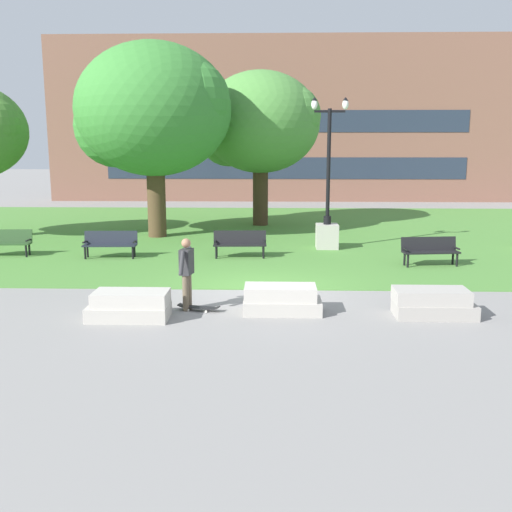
{
  "coord_description": "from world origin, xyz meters",
  "views": [
    {
      "loc": [
        0.3,
        -15.58,
        3.92
      ],
      "look_at": [
        -0.13,
        -1.4,
        1.2
      ],
      "focal_mm": 42.0,
      "sensor_mm": 36.0,
      "label": 1
    }
  ],
  "objects_px": {
    "concrete_block_right": "(433,303)",
    "person_skateboarder": "(187,270)",
    "park_bench_far_left": "(430,249)",
    "lamp_post_right": "(327,219)",
    "skateboard": "(199,307)",
    "park_bench_near_left": "(240,242)",
    "park_bench_far_right": "(110,243)",
    "park_bench_near_right": "(5,241)",
    "concrete_block_center": "(130,306)",
    "concrete_block_left": "(281,300)"
  },
  "relations": [
    {
      "from": "lamp_post_right",
      "to": "park_bench_far_left",
      "type": "bearing_deg",
      "value": -45.04
    },
    {
      "from": "skateboard",
      "to": "park_bench_far_left",
      "type": "height_order",
      "value": "park_bench_far_left"
    },
    {
      "from": "concrete_block_left",
      "to": "park_bench_near_left",
      "type": "bearing_deg",
      "value": 101.4
    },
    {
      "from": "skateboard",
      "to": "park_bench_near_right",
      "type": "height_order",
      "value": "park_bench_near_right"
    },
    {
      "from": "concrete_block_right",
      "to": "park_bench_near_left",
      "type": "bearing_deg",
      "value": 124.82
    },
    {
      "from": "park_bench_near_right",
      "to": "park_bench_far_left",
      "type": "height_order",
      "value": "same"
    },
    {
      "from": "park_bench_near_right",
      "to": "park_bench_near_left",
      "type": "bearing_deg",
      "value": -0.0
    },
    {
      "from": "concrete_block_center",
      "to": "concrete_block_right",
      "type": "height_order",
      "value": "same"
    },
    {
      "from": "concrete_block_center",
      "to": "park_bench_far_left",
      "type": "xyz_separation_m",
      "value": [
        8.2,
        6.09,
        0.23
      ]
    },
    {
      "from": "park_bench_far_right",
      "to": "lamp_post_right",
      "type": "xyz_separation_m",
      "value": [
        7.53,
        2.04,
        0.58
      ]
    },
    {
      "from": "skateboard",
      "to": "park_bench_far_left",
      "type": "relative_size",
      "value": 0.56
    },
    {
      "from": "concrete_block_center",
      "to": "person_skateboarder",
      "type": "xyz_separation_m",
      "value": [
        1.18,
        0.8,
        0.66
      ]
    },
    {
      "from": "park_bench_near_left",
      "to": "lamp_post_right",
      "type": "xyz_separation_m",
      "value": [
        3.13,
        1.83,
        0.58
      ]
    },
    {
      "from": "park_bench_near_left",
      "to": "park_bench_far_right",
      "type": "height_order",
      "value": "same"
    },
    {
      "from": "concrete_block_left",
      "to": "concrete_block_right",
      "type": "height_order",
      "value": "same"
    },
    {
      "from": "park_bench_far_left",
      "to": "lamp_post_right",
      "type": "relative_size",
      "value": 0.34
    },
    {
      "from": "park_bench_near_left",
      "to": "park_bench_far_left",
      "type": "xyz_separation_m",
      "value": [
        6.14,
        -1.19,
        0.0
      ]
    },
    {
      "from": "person_skateboarder",
      "to": "park_bench_far_left",
      "type": "height_order",
      "value": "person_skateboarder"
    },
    {
      "from": "park_bench_far_right",
      "to": "person_skateboarder",
      "type": "bearing_deg",
      "value": -60.63
    },
    {
      "from": "concrete_block_center",
      "to": "skateboard",
      "type": "relative_size",
      "value": 1.73
    },
    {
      "from": "park_bench_far_left",
      "to": "lamp_post_right",
      "type": "xyz_separation_m",
      "value": [
        -3.02,
        3.02,
        0.58
      ]
    },
    {
      "from": "person_skateboarder",
      "to": "park_bench_far_left",
      "type": "relative_size",
      "value": 0.92
    },
    {
      "from": "concrete_block_center",
      "to": "concrete_block_left",
      "type": "height_order",
      "value": "same"
    },
    {
      "from": "park_bench_near_left",
      "to": "park_bench_far_right",
      "type": "distance_m",
      "value": 4.41
    },
    {
      "from": "person_skateboarder",
      "to": "skateboard",
      "type": "height_order",
      "value": "person_skateboarder"
    },
    {
      "from": "concrete_block_right",
      "to": "skateboard",
      "type": "relative_size",
      "value": 1.75
    },
    {
      "from": "concrete_block_center",
      "to": "lamp_post_right",
      "type": "xyz_separation_m",
      "value": [
        5.18,
        9.11,
        0.81
      ]
    },
    {
      "from": "concrete_block_left",
      "to": "person_skateboarder",
      "type": "relative_size",
      "value": 1.05
    },
    {
      "from": "skateboard",
      "to": "lamp_post_right",
      "type": "relative_size",
      "value": 0.19
    },
    {
      "from": "concrete_block_right",
      "to": "park_bench_far_right",
      "type": "relative_size",
      "value": 1.0
    },
    {
      "from": "concrete_block_left",
      "to": "person_skateboarder",
      "type": "xyz_separation_m",
      "value": [
        -2.22,
        0.18,
        0.66
      ]
    },
    {
      "from": "concrete_block_left",
      "to": "park_bench_near_right",
      "type": "xyz_separation_m",
      "value": [
        -9.49,
        6.67,
        0.23
      ]
    },
    {
      "from": "person_skateboarder",
      "to": "park_bench_near_left",
      "type": "height_order",
      "value": "person_skateboarder"
    },
    {
      "from": "person_skateboarder",
      "to": "park_bench_near_left",
      "type": "xyz_separation_m",
      "value": [
        0.88,
        6.48,
        -0.43
      ]
    },
    {
      "from": "park_bench_near_left",
      "to": "lamp_post_right",
      "type": "relative_size",
      "value": 0.33
    },
    {
      "from": "concrete_block_center",
      "to": "park_bench_far_right",
      "type": "relative_size",
      "value": 0.99
    },
    {
      "from": "park_bench_near_left",
      "to": "park_bench_near_right",
      "type": "distance_m",
      "value": 8.14
    },
    {
      "from": "concrete_block_right",
      "to": "concrete_block_left",
      "type": "bearing_deg",
      "value": 176.59
    },
    {
      "from": "concrete_block_right",
      "to": "park_bench_far_right",
      "type": "distance_m",
      "value": 11.35
    },
    {
      "from": "park_bench_near_right",
      "to": "lamp_post_right",
      "type": "relative_size",
      "value": 0.34
    },
    {
      "from": "concrete_block_right",
      "to": "park_bench_near_right",
      "type": "xyz_separation_m",
      "value": [
        -12.92,
        6.87,
        0.23
      ]
    },
    {
      "from": "concrete_block_right",
      "to": "skateboard",
      "type": "distance_m",
      "value": 5.39
    },
    {
      "from": "concrete_block_center",
      "to": "concrete_block_right",
      "type": "xyz_separation_m",
      "value": [
        6.83,
        0.42,
        0.0
      ]
    },
    {
      "from": "concrete_block_right",
      "to": "person_skateboarder",
      "type": "xyz_separation_m",
      "value": [
        -5.66,
        0.39,
        0.66
      ]
    },
    {
      "from": "park_bench_far_right",
      "to": "lamp_post_right",
      "type": "bearing_deg",
      "value": 15.15
    },
    {
      "from": "person_skateboarder",
      "to": "concrete_block_center",
      "type": "bearing_deg",
      "value": -145.62
    },
    {
      "from": "concrete_block_left",
      "to": "skateboard",
      "type": "bearing_deg",
      "value": 177.24
    },
    {
      "from": "park_bench_far_left",
      "to": "lamp_post_right",
      "type": "bearing_deg",
      "value": 134.96
    },
    {
      "from": "park_bench_near_right",
      "to": "lamp_post_right",
      "type": "xyz_separation_m",
      "value": [
        11.27,
        1.83,
        0.58
      ]
    },
    {
      "from": "skateboard",
      "to": "concrete_block_right",
      "type": "bearing_deg",
      "value": -3.17
    }
  ]
}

